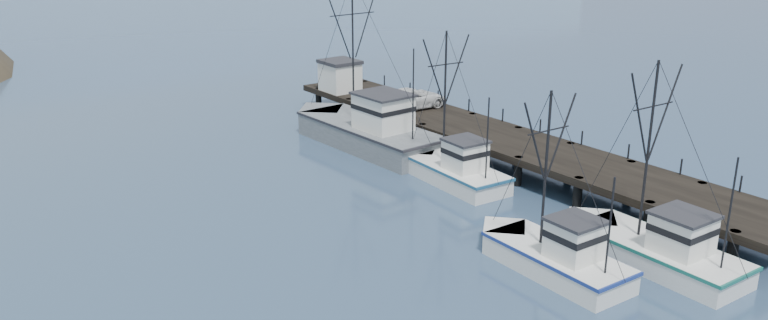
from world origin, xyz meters
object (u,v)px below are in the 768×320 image
trawler_mid (552,256)px  trawler_far (451,169)px  pickup_truck (411,98)px  work_vessel (366,131)px  pier_shed (340,75)px  trawler_near (653,248)px  pier (493,137)px

trawler_mid → trawler_far: bearing=69.9°
trawler_far → pickup_truck: (5.28, 10.96, 2.02)m
trawler_far → pickup_truck: trawler_far is taller
work_vessel → pickup_truck: bearing=10.3°
pier_shed → pickup_truck: size_ratio=0.53×
work_vessel → pickup_truck: work_vessel is taller
trawler_mid → trawler_far: 13.92m
trawler_mid → trawler_far: (4.78, 13.07, 0.00)m
pier_shed → pickup_truck: 8.87m
work_vessel → pier_shed: work_vessel is taller
pier_shed → trawler_near: bearing=-96.4°
trawler_mid → pickup_truck: trawler_mid is taller
trawler_near → pier_shed: (3.98, 35.33, 2.60)m
trawler_far → pickup_truck: bearing=64.3°
trawler_near → pier: bearing=72.5°
trawler_near → pier_shed: bearing=83.6°
pier → pier_shed: (-1.50, 18.00, 1.73)m
pier → work_vessel: bearing=124.0°
pier → pier_shed: size_ratio=13.75×
pier_shed → trawler_far: bearing=-101.7°
trawler_far → trawler_mid: bearing=-110.1°
work_vessel → pier_shed: (4.09, 9.73, 2.19)m
trawler_near → trawler_mid: trawler_near is taller
trawler_far → pier_shed: trawler_far is taller
trawler_mid → work_vessel: (4.77, 23.07, 0.41)m
pier → work_vessel: work_vessel is taller
work_vessel → pickup_truck: size_ratio=2.60×
pier → pier_shed: pier_shed is taller
trawler_near → work_vessel: 25.61m
pier → work_vessel: 9.99m
pier_shed → trawler_mid: bearing=-105.1°
pickup_truck → trawler_near: bearing=171.9°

